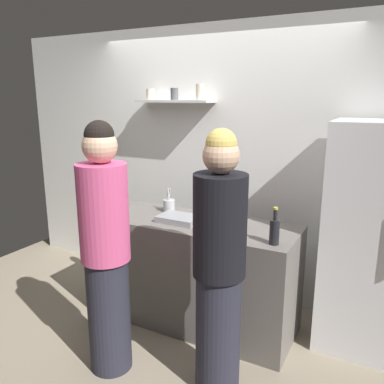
% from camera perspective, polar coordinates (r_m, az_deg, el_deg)
% --- Properties ---
extents(ground_plane, '(5.28, 5.28, 0.00)m').
position_cam_1_polar(ground_plane, '(3.38, -6.17, -21.51)').
color(ground_plane, gray).
extents(back_wall_assembly, '(4.80, 0.32, 2.60)m').
position_cam_1_polar(back_wall_assembly, '(3.90, 3.63, 4.26)').
color(back_wall_assembly, white).
rests_on(back_wall_assembly, ground).
extents(refrigerator, '(0.62, 0.60, 1.78)m').
position_cam_1_polar(refrigerator, '(3.29, 24.10, -6.27)').
color(refrigerator, white).
rests_on(refrigerator, ground).
extents(counter, '(1.78, 0.65, 0.92)m').
position_cam_1_polar(counter, '(3.49, 0.00, -11.43)').
color(counter, '#66605B').
rests_on(counter, ground).
extents(baking_pan, '(0.34, 0.24, 0.05)m').
position_cam_1_polar(baking_pan, '(3.29, -1.85, -3.88)').
color(baking_pan, gray).
rests_on(baking_pan, counter).
extents(utensil_holder, '(0.10, 0.10, 0.22)m').
position_cam_1_polar(utensil_holder, '(3.57, -3.35, -1.95)').
color(utensil_holder, '#B2B2B7').
rests_on(utensil_holder, counter).
extents(wine_bottle_dark_glass, '(0.07, 0.07, 0.27)m').
position_cam_1_polar(wine_bottle_dark_glass, '(2.84, 11.85, -5.50)').
color(wine_bottle_dark_glass, black).
rests_on(wine_bottle_dark_glass, counter).
extents(wine_bottle_pale_glass, '(0.07, 0.07, 0.35)m').
position_cam_1_polar(wine_bottle_pale_glass, '(2.97, 4.49, -3.74)').
color(wine_bottle_pale_glass, '#B2BFB2').
rests_on(wine_bottle_pale_glass, counter).
extents(wine_bottle_amber_glass, '(0.07, 0.07, 0.30)m').
position_cam_1_polar(wine_bottle_amber_glass, '(3.07, 6.37, -3.58)').
color(wine_bottle_amber_glass, '#472814').
rests_on(wine_bottle_amber_glass, counter).
extents(water_bottle_plastic, '(0.09, 0.09, 0.26)m').
position_cam_1_polar(water_bottle_plastic, '(3.77, -10.11, -0.36)').
color(water_bottle_plastic, silver).
rests_on(water_bottle_plastic, counter).
extents(person_pink_top, '(0.34, 0.34, 1.80)m').
position_cam_1_polar(person_pink_top, '(2.81, -12.38, -8.45)').
color(person_pink_top, '#262633').
rests_on(person_pink_top, ground).
extents(person_blonde, '(0.34, 0.34, 1.76)m').
position_cam_1_polar(person_blonde, '(2.57, 3.94, -10.79)').
color(person_blonde, '#262633').
rests_on(person_blonde, ground).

